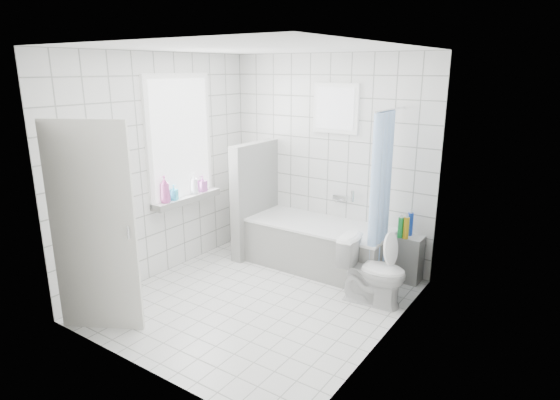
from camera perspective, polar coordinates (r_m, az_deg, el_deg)
The scene contains 19 objects.
ground at distance 5.18m, azimuth -2.69°, elevation -12.04°, with size 3.00×3.00×0.00m, color white.
ceiling at distance 4.59m, azimuth -3.12°, elevation 18.03°, with size 3.00×3.00×0.00m, color white.
wall_back at distance 5.96m, azimuth 5.87°, elevation 4.87°, with size 2.80×0.02×2.60m, color white.
wall_front at distance 3.68m, azimuth -17.11°, elevation -2.59°, with size 2.80×0.02×2.60m, color white.
wall_left at distance 5.66m, azimuth -14.30°, elevation 3.89°, with size 0.02×3.00×2.60m, color white.
wall_right at distance 4.06m, azimuth 13.09°, elevation -0.63°, with size 0.02×3.00×2.60m, color white.
window_left at distance 5.77m, azimuth -11.98°, elevation 7.29°, with size 0.01×0.90×1.40m, color white.
window_back at distance 5.78m, azimuth 6.72°, elevation 11.03°, with size 0.50×0.01×0.50m, color white.
window_sill at distance 5.89m, azimuth -11.27°, elevation 0.13°, with size 0.18×1.02×0.08m, color white.
door at distance 4.60m, azimuth -21.82°, elevation -3.35°, with size 0.04×0.80×2.00m, color silver.
bathtub at distance 5.87m, azimuth 4.78°, elevation -5.54°, with size 1.78×0.77×0.58m.
partition_wall at distance 6.18m, azimuth -3.08°, elevation 0.10°, with size 0.15×0.85×1.50m, color white.
tiled_ledge at distance 5.71m, azimuth 14.92°, elevation -6.81°, with size 0.40×0.24×0.55m, color white.
toilet at distance 5.08m, azimuth 11.25°, elevation -8.48°, with size 0.40×0.70×0.72m, color white.
curtain_rod at distance 5.11m, azimuth 13.36°, elevation 10.67°, with size 0.02×0.02×0.80m, color silver.
shower_curtain at distance 5.14m, azimuth 12.20°, elevation 0.56°, with size 0.14×0.48×1.78m, color #569EFF, non-canonical shape.
tub_faucet at distance 5.93m, azimuth 7.34°, elevation 0.31°, with size 0.18×0.06×0.06m, color silver.
sill_bottles at distance 5.77m, azimuth -12.07°, elevation 1.56°, with size 0.14×0.75×0.32m.
ledge_bottles at distance 5.53m, azimuth 15.09°, elevation -3.14°, with size 0.13×0.20×0.27m.
Camera 1 is at (2.78, -3.65, 2.42)m, focal length 30.00 mm.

